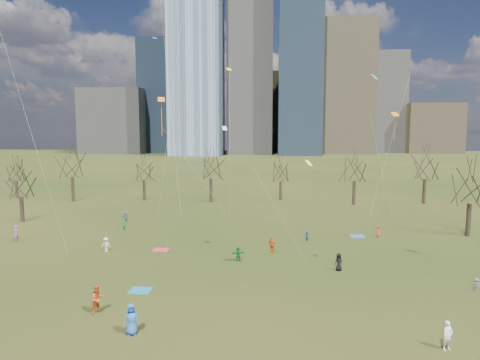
# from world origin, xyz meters

# --- Properties ---
(ground) EXTENTS (500.00, 500.00, 0.00)m
(ground) POSITION_xyz_m (0.00, 0.00, 0.00)
(ground) COLOR black
(ground) RESTS_ON ground
(downtown_skyline) EXTENTS (212.50, 78.00, 118.00)m
(downtown_skyline) POSITION_xyz_m (-2.43, 210.64, 39.01)
(downtown_skyline) COLOR slate
(downtown_skyline) RESTS_ON ground
(bare_tree_row) EXTENTS (113.04, 29.80, 9.50)m
(bare_tree_row) POSITION_xyz_m (-0.09, 37.22, 6.12)
(bare_tree_row) COLOR black
(bare_tree_row) RESTS_ON ground
(blanket_teal) EXTENTS (1.60, 1.50, 0.03)m
(blanket_teal) POSITION_xyz_m (-6.64, -1.49, 0.01)
(blanket_teal) COLOR #176F8F
(blanket_teal) RESTS_ON ground
(blanket_navy) EXTENTS (1.60, 1.50, 0.03)m
(blanket_navy) POSITION_xyz_m (13.22, 16.92, 0.01)
(blanket_navy) COLOR #255AB0
(blanket_navy) RESTS_ON ground
(blanket_crimson) EXTENTS (1.60, 1.50, 0.03)m
(blanket_crimson) POSITION_xyz_m (-7.95, 9.74, 0.01)
(blanket_crimson) COLOR #CA283E
(blanket_crimson) RESTS_ON ground
(person_0) EXTENTS (1.09, 0.91, 1.90)m
(person_0) POSITION_xyz_m (-4.99, -8.49, 0.95)
(person_0) COLOR #2758A9
(person_0) RESTS_ON ground
(person_1) EXTENTS (0.71, 0.59, 1.66)m
(person_1) POSITION_xyz_m (12.97, -9.00, 0.83)
(person_1) COLOR white
(person_1) RESTS_ON ground
(person_2) EXTENTS (1.16, 1.20, 1.96)m
(person_2) POSITION_xyz_m (-8.18, -5.68, 0.98)
(person_2) COLOR #BD4A1B
(person_2) RESTS_ON ground
(person_3) EXTENTS (0.74, 0.76, 1.04)m
(person_3) POSITION_xyz_m (18.73, 0.14, 0.52)
(person_3) COLOR slate
(person_3) RESTS_ON ground
(person_4) EXTENTS (1.02, 0.96, 1.69)m
(person_4) POSITION_xyz_m (3.38, 9.30, 0.85)
(person_4) COLOR #D15717
(person_4) RESTS_ON ground
(person_5) EXTENTS (1.34, 0.71, 1.38)m
(person_5) POSITION_xyz_m (0.23, 6.48, 0.69)
(person_5) COLOR #17692D
(person_5) RESTS_ON ground
(person_6) EXTENTS (0.88, 0.76, 1.53)m
(person_6) POSITION_xyz_m (9.14, 4.37, 0.76)
(person_6) COLOR black
(person_6) RESTS_ON ground
(person_7) EXTENTS (0.48, 0.69, 1.83)m
(person_7) POSITION_xyz_m (-24.56, 11.69, 0.92)
(person_7) COLOR #A5529E
(person_7) RESTS_ON ground
(person_8) EXTENTS (0.61, 0.65, 1.07)m
(person_8) POSITION_xyz_m (7.22, 14.26, 0.53)
(person_8) COLOR #24489C
(person_8) RESTS_ON ground
(person_9) EXTENTS (1.00, 0.67, 1.45)m
(person_9) POSITION_xyz_m (-13.32, 8.77, 0.72)
(person_9) COLOR silver
(person_9) RESTS_ON ground
(person_11) EXTENTS (1.19, 1.38, 1.50)m
(person_11) POSITION_xyz_m (-16.13, 22.84, 0.75)
(person_11) COLOR slate
(person_11) RESTS_ON ground
(person_12) EXTENTS (0.70, 0.79, 1.36)m
(person_12) POSITION_xyz_m (15.55, 16.79, 0.68)
(person_12) COLOR red
(person_12) RESTS_ON ground
(person_13) EXTENTS (0.65, 0.71, 1.63)m
(person_13) POSITION_xyz_m (-14.48, 17.75, 0.81)
(person_13) COLOR #187048
(person_13) RESTS_ON ground
(kites_airborne) EXTENTS (68.99, 30.67, 32.96)m
(kites_airborne) POSITION_xyz_m (3.52, 11.08, 12.96)
(kites_airborne) COLOR orange
(kites_airborne) RESTS_ON ground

